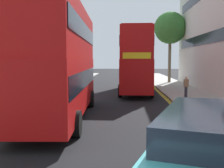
% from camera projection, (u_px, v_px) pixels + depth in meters
% --- Properties ---
extents(sidewalk_right, '(4.00, 80.00, 0.14)m').
position_uv_depth(sidewalk_right, '(204.00, 103.00, 18.11)').
color(sidewalk_right, '#9E9991').
rests_on(sidewalk_right, ground).
extents(sidewalk_left, '(4.00, 80.00, 0.14)m').
position_uv_depth(sidewalk_left, '(15.00, 102.00, 18.72)').
color(sidewalk_left, '#9E9991').
rests_on(sidewalk_left, ground).
extents(kerb_line_outer, '(0.10, 56.00, 0.01)m').
position_uv_depth(kerb_line_outer, '(179.00, 110.00, 16.22)').
color(kerb_line_outer, yellow).
rests_on(kerb_line_outer, ground).
extents(kerb_line_inner, '(0.10, 56.00, 0.01)m').
position_uv_depth(kerb_line_inner, '(176.00, 109.00, 16.23)').
color(kerb_line_inner, yellow).
rests_on(kerb_line_inner, ground).
extents(double_decker_bus_away, '(3.12, 10.89, 5.64)m').
position_uv_depth(double_decker_bus_away, '(60.00, 59.00, 13.53)').
color(double_decker_bus_away, '#B20F0F').
rests_on(double_decker_bus_away, ground).
extents(double_decker_bus_oncoming, '(2.97, 10.86, 5.64)m').
position_uv_depth(double_decker_bus_oncoming, '(135.00, 59.00, 24.44)').
color(double_decker_bus_oncoming, '#B20F0F').
rests_on(double_decker_bus_oncoming, ground).
extents(pedestrian_far, '(0.34, 0.22, 1.62)m').
position_uv_depth(pedestrian_far, '(186.00, 87.00, 20.07)').
color(pedestrian_far, '#2D2D38').
rests_on(pedestrian_far, sidewalk_right).
extents(street_tree_mid, '(4.03, 4.03, 8.91)m').
position_uv_depth(street_tree_mid, '(170.00, 28.00, 33.98)').
color(street_tree_mid, '#6B6047').
rests_on(street_tree_mid, sidewalk_right).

